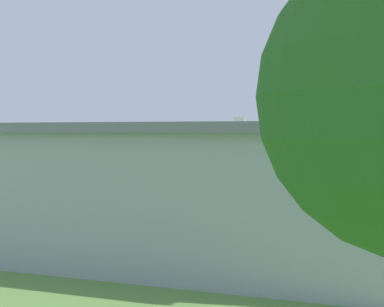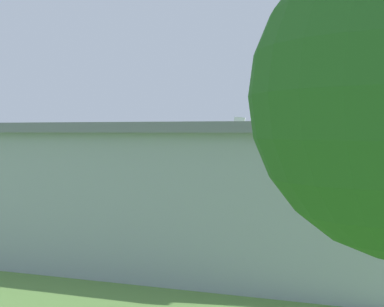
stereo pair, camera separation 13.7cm
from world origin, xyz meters
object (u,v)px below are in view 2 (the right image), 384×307
at_px(hangar, 70,181).
at_px(person_beside_truck, 13,187).
at_px(biplane, 212,136).
at_px(person_walking_on_apron, 13,187).

bearing_deg(hangar, person_beside_truck, -42.64).
bearing_deg(hangar, biplane, -80.60).
xyz_separation_m(hangar, biplane, (5.30, -32.00, 1.91)).
bearing_deg(person_walking_on_apron, hangar, 137.82).
relative_size(biplane, person_walking_on_apron, 5.52).
relative_size(hangar, person_beside_truck, 22.45).
bearing_deg(biplane, person_walking_on_apron, 65.90).
bearing_deg(person_beside_truck, biplane, -116.85).
bearing_deg(biplane, hangar, 99.40).
relative_size(person_beside_truck, person_walking_on_apron, 0.93).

